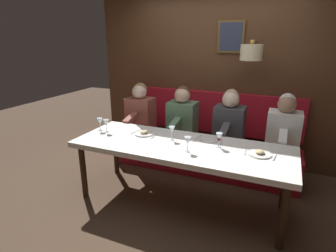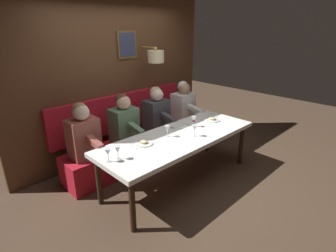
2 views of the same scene
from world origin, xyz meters
TOP-DOWN VIEW (x-y plane):
  - ground_plane at (0.00, 0.00)m, footprint 12.00×12.00m
  - dining_table at (0.00, 0.00)m, footprint 0.90×2.45m
  - banquette_bench at (0.89, 0.00)m, footprint 0.52×2.65m
  - back_wall_panel at (1.46, -0.01)m, footprint 0.59×3.85m
  - diner_nearest at (0.88, -1.04)m, footprint 0.60×0.40m
  - diner_near at (0.88, -0.36)m, footprint 0.60×0.40m
  - diner_middle at (0.88, 0.32)m, footprint 0.60×0.40m
  - diner_far at (0.88, 1.00)m, footprint 0.60×0.40m
  - place_setting_0 at (0.06, -0.84)m, footprint 0.24×0.32m
  - place_setting_1 at (0.27, -0.25)m, footprint 0.24×0.32m
  - place_setting_2 at (0.14, 0.54)m, footprint 0.24×0.32m
  - wine_glass_0 at (0.10, 0.15)m, footprint 0.07×0.07m
  - wine_glass_1 at (-0.16, -0.13)m, footprint 0.07×0.07m
  - wine_glass_2 at (0.05, 1.13)m, footprint 0.07×0.07m
  - wine_glass_3 at (0.03, 1.02)m, footprint 0.07×0.07m
  - wine_glass_4 at (0.09, -0.41)m, footprint 0.07×0.07m

SIDE VIEW (x-z plane):
  - ground_plane at x=0.00m, z-range 0.00..0.00m
  - banquette_bench at x=0.89m, z-range 0.00..0.45m
  - dining_table at x=0.00m, z-range 0.31..1.05m
  - place_setting_1 at x=0.27m, z-range 0.74..0.75m
  - place_setting_0 at x=0.06m, z-range 0.73..0.78m
  - place_setting_2 at x=0.14m, z-range 0.73..0.78m
  - diner_nearest at x=0.88m, z-range 0.42..1.21m
  - diner_near at x=0.88m, z-range 0.42..1.21m
  - diner_middle at x=0.88m, z-range 0.42..1.21m
  - diner_far at x=0.88m, z-range 0.42..1.21m
  - wine_glass_4 at x=0.09m, z-range 0.77..0.94m
  - wine_glass_0 at x=0.10m, z-range 0.77..0.94m
  - wine_glass_1 at x=-0.16m, z-range 0.77..0.94m
  - wine_glass_2 at x=0.05m, z-range 0.77..0.94m
  - wine_glass_3 at x=0.03m, z-range 0.77..0.94m
  - back_wall_panel at x=1.46m, z-range -0.08..2.82m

